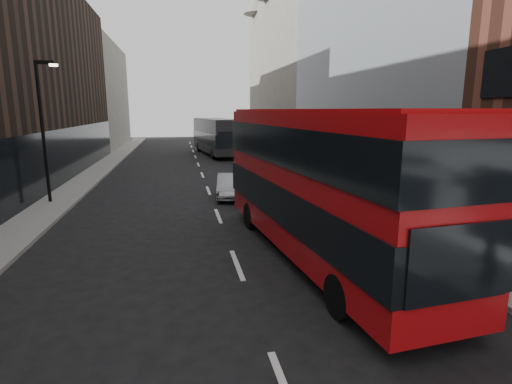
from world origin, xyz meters
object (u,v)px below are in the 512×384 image
car_a (249,191)px  car_c (251,167)px  street_lamp (44,122)px  red_bus (319,177)px  car_b (230,186)px  grey_bus (216,136)px

car_a → car_c: size_ratio=0.71×
car_c → street_lamp: bearing=-148.4°
red_bus → street_lamp: bearing=132.3°
car_a → car_c: 7.97m
red_bus → car_c: size_ratio=2.40×
red_bus → car_b: size_ratio=3.13×
street_lamp → car_a: size_ratio=1.96×
car_a → grey_bus: bearing=87.0°
street_lamp → red_bus: size_ratio=0.58×
red_bus → car_b: 10.15m
car_b → red_bus: bearing=-72.5°
street_lamp → red_bus: 14.75m
car_c → grey_bus: bearing=97.0°
street_lamp → car_a: (10.13, -1.47, -3.57)m
grey_bus → car_c: bearing=-93.5°
car_a → red_bus: bearing=-86.5°
red_bus → grey_bus: (-0.37, 31.30, -0.61)m
street_lamp → car_b: size_ratio=1.80×
red_bus → car_a: bearing=89.6°
car_a → car_b: car_b is taller
red_bus → car_a: 8.63m
car_a → car_b: (-0.85, 1.47, 0.03)m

